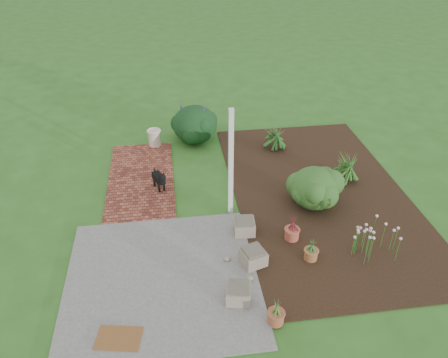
{
  "coord_description": "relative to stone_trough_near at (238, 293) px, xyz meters",
  "views": [
    {
      "loc": [
        -0.91,
        -7.56,
        5.94
      ],
      "look_at": [
        0.2,
        0.4,
        0.7
      ],
      "focal_mm": 35.0,
      "sensor_mm": 36.0,
      "label": 1
    }
  ],
  "objects": [
    {
      "name": "veranda_post",
      "position": [
        0.24,
        2.52,
        1.07
      ],
      "size": [
        0.1,
        0.1,
        2.5
      ],
      "primitive_type": "cube",
      "color": "white",
      "rests_on": "ground"
    },
    {
      "name": "ground",
      "position": [
        -0.06,
        2.42,
        -0.18
      ],
      "size": [
        80.0,
        80.0,
        0.0
      ],
      "primitive_type": "plane",
      "color": "#2D5F1E",
      "rests_on": "ground"
    },
    {
      "name": "stone_trough_near",
      "position": [
        0.0,
        0.0,
        0.0
      ],
      "size": [
        0.49,
        0.49,
        0.28
      ],
      "primitive_type": "cube",
      "rotation": [
        0.0,
        0.0,
        -0.2
      ],
      "color": "gray",
      "rests_on": "concrete_patio"
    },
    {
      "name": "cream_ceramic_urn",
      "position": [
        -1.4,
        5.83,
        0.09
      ],
      "size": [
        0.39,
        0.39,
        0.45
      ],
      "primitive_type": "cylinder",
      "rotation": [
        0.0,
        0.0,
        -0.15
      ],
      "color": "beige",
      "rests_on": "brick_path"
    },
    {
      "name": "stone_trough_mid",
      "position": [
        0.42,
        0.84,
        0.0
      ],
      "size": [
        0.54,
        0.54,
        0.29
      ],
      "primitive_type": "cube",
      "rotation": [
        0.0,
        0.0,
        0.31
      ],
      "color": "gray",
      "rests_on": "concrete_patio"
    },
    {
      "name": "agapanthus_clump_back",
      "position": [
        3.23,
        3.42,
        0.26
      ],
      "size": [
        0.99,
        0.99,
        0.83
      ],
      "primitive_type": null,
      "rotation": [
        0.0,
        0.0,
        0.08
      ],
      "color": "#104316",
      "rests_on": "garden_bed"
    },
    {
      "name": "terracotta_pot_bronze",
      "position": [
        1.35,
        1.45,
        -0.03
      ],
      "size": [
        0.38,
        0.38,
        0.24
      ],
      "primitive_type": "cylinder",
      "rotation": [
        0.0,
        0.0,
        -0.36
      ],
      "color": "#AD4F3A",
      "rests_on": "garden_bed"
    },
    {
      "name": "terracotta_pot_small_left",
      "position": [
        1.55,
        0.82,
        -0.04
      ],
      "size": [
        0.32,
        0.32,
        0.22
      ],
      "primitive_type": "cylinder",
      "rotation": [
        0.0,
        0.0,
        -0.26
      ],
      "color": "#9B5F34",
      "rests_on": "garden_bed"
    },
    {
      "name": "garden_bed",
      "position": [
        2.44,
        2.92,
        -0.16
      ],
      "size": [
        4.0,
        7.0,
        0.03
      ],
      "primitive_type": "cube",
      "color": "black",
      "rests_on": "ground"
    },
    {
      "name": "coir_doormat",
      "position": [
        -2.01,
        -0.54,
        -0.13
      ],
      "size": [
        0.78,
        0.58,
        0.02
      ],
      "primitive_type": "cube",
      "rotation": [
        0.0,
        0.0,
        -0.19
      ],
      "color": "brown",
      "rests_on": "concrete_patio"
    },
    {
      "name": "concrete_patio",
      "position": [
        -1.31,
        0.67,
        -0.16
      ],
      "size": [
        3.5,
        3.5,
        0.04
      ],
      "primitive_type": "cube",
      "color": "#61615E",
      "rests_on": "ground"
    },
    {
      "name": "stone_trough_far",
      "position": [
        0.42,
        1.76,
        0.0
      ],
      "size": [
        0.45,
        0.45,
        0.28
      ],
      "primitive_type": "cube",
      "rotation": [
        0.0,
        0.0,
        -0.08
      ],
      "color": "gray",
      "rests_on": "concrete_patio"
    },
    {
      "name": "brick_path",
      "position": [
        -1.76,
        4.17,
        -0.16
      ],
      "size": [
        1.6,
        3.5,
        0.04
      ],
      "primitive_type": "cube",
      "color": "#5C271D",
      "rests_on": "ground"
    },
    {
      "name": "black_dog",
      "position": [
        -1.29,
        3.6,
        0.17
      ],
      "size": [
        0.34,
        0.57,
        0.52
      ],
      "rotation": [
        0.0,
        0.0,
        0.4
      ],
      "color": "black",
      "rests_on": "brick_path"
    },
    {
      "name": "agapanthus_clump_front",
      "position": [
        1.87,
        5.22,
        0.25
      ],
      "size": [
        1.11,
        1.11,
        0.79
      ],
      "primitive_type": null,
      "rotation": [
        0.0,
        0.0,
        -0.3
      ],
      "color": "#0D4316",
      "rests_on": "garden_bed"
    },
    {
      "name": "purple_flowering_bush",
      "position": [
        -0.24,
        6.04,
        0.36
      ],
      "size": [
        1.53,
        1.53,
        1.07
      ],
      "primitive_type": "ellipsoid",
      "rotation": [
        0.0,
        0.0,
        -0.25
      ],
      "color": "black",
      "rests_on": "ground"
    },
    {
      "name": "pink_flower_patch",
      "position": [
        2.82,
        0.97,
        0.19
      ],
      "size": [
        1.14,
        1.14,
        0.68
      ],
      "primitive_type": null,
      "rotation": [
        0.0,
        0.0,
        0.08
      ],
      "color": "#113D0F",
      "rests_on": "garden_bed"
    },
    {
      "name": "terracotta_pot_small_right",
      "position": [
        0.53,
        -0.56,
        -0.03
      ],
      "size": [
        0.34,
        0.34,
        0.23
      ],
      "primitive_type": "cylinder",
      "rotation": [
        0.0,
        0.0,
        -0.32
      ],
      "color": "#9D5035",
      "rests_on": "garden_bed"
    },
    {
      "name": "evergreen_shrub",
      "position": [
        2.14,
        2.53,
        0.32
      ],
      "size": [
        1.33,
        1.33,
        0.94
      ],
      "primitive_type": "ellipsoid",
      "rotation": [
        0.0,
        0.0,
        0.24
      ],
      "color": "#0E3713",
      "rests_on": "garden_bed"
    }
  ]
}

